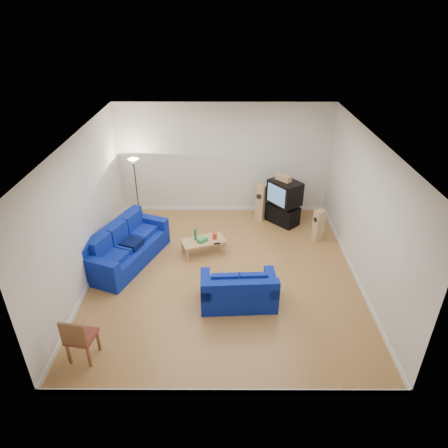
{
  "coord_description": "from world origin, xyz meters",
  "views": [
    {
      "loc": [
        0.02,
        -7.49,
        5.51
      ],
      "look_at": [
        0.0,
        0.4,
        1.1
      ],
      "focal_mm": 32.0,
      "sensor_mm": 36.0,
      "label": 1
    }
  ],
  "objects_px": {
    "sofa_three_seat": "(125,249)",
    "tv_stand": "(283,214)",
    "television": "(285,192)",
    "sofa_loveseat": "(239,292)",
    "coffee_table": "(203,242)"
  },
  "relations": [
    {
      "from": "tv_stand",
      "to": "sofa_loveseat",
      "type": "bearing_deg",
      "value": -63.87
    },
    {
      "from": "sofa_three_seat",
      "to": "tv_stand",
      "type": "height_order",
      "value": "sofa_three_seat"
    },
    {
      "from": "sofa_loveseat",
      "to": "television",
      "type": "height_order",
      "value": "television"
    },
    {
      "from": "tv_stand",
      "to": "television",
      "type": "xyz_separation_m",
      "value": [
        0.0,
        -0.05,
        0.69
      ]
    },
    {
      "from": "sofa_three_seat",
      "to": "sofa_loveseat",
      "type": "height_order",
      "value": "sofa_three_seat"
    },
    {
      "from": "sofa_three_seat",
      "to": "coffee_table",
      "type": "bearing_deg",
      "value": 122.16
    },
    {
      "from": "tv_stand",
      "to": "television",
      "type": "relative_size",
      "value": 0.86
    },
    {
      "from": "sofa_three_seat",
      "to": "coffee_table",
      "type": "xyz_separation_m",
      "value": [
        1.87,
        0.34,
        -0.01
      ]
    },
    {
      "from": "sofa_three_seat",
      "to": "coffee_table",
      "type": "relative_size",
      "value": 2.2
    },
    {
      "from": "sofa_three_seat",
      "to": "television",
      "type": "height_order",
      "value": "television"
    },
    {
      "from": "tv_stand",
      "to": "sofa_three_seat",
      "type": "bearing_deg",
      "value": -107.12
    },
    {
      "from": "sofa_loveseat",
      "to": "coffee_table",
      "type": "xyz_separation_m",
      "value": [
        -0.81,
        1.9,
        0.03
      ]
    },
    {
      "from": "sofa_three_seat",
      "to": "sofa_loveseat",
      "type": "bearing_deg",
      "value": 81.58
    },
    {
      "from": "sofa_three_seat",
      "to": "sofa_loveseat",
      "type": "relative_size",
      "value": 1.6
    },
    {
      "from": "television",
      "to": "tv_stand",
      "type": "bearing_deg",
      "value": 144.43
    }
  ]
}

